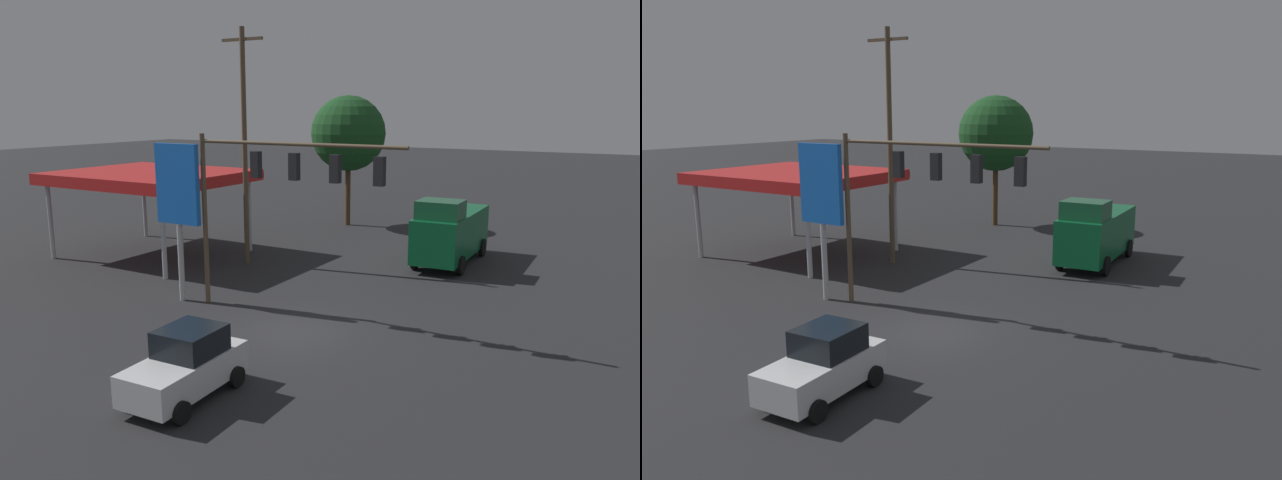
# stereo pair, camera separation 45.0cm
# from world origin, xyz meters

# --- Properties ---
(ground_plane) EXTENTS (200.00, 200.00, 0.00)m
(ground_plane) POSITION_xyz_m (0.00, 0.00, 0.00)
(ground_plane) COLOR #262628
(traffic_signal_assembly) EXTENTS (8.89, 0.43, 7.00)m
(traffic_signal_assembly) POSITION_xyz_m (1.39, -1.22, 5.35)
(traffic_signal_assembly) COLOR brown
(traffic_signal_assembly) RESTS_ON ground
(utility_pole) EXTENTS (2.40, 0.26, 11.85)m
(utility_pole) POSITION_xyz_m (7.49, -7.40, 6.22)
(utility_pole) COLOR brown
(utility_pole) RESTS_ON ground
(gas_station_canopy) EXTENTS (9.31, 8.06, 4.62)m
(gas_station_canopy) POSITION_xyz_m (13.17, -6.46, 4.27)
(gas_station_canopy) COLOR red
(gas_station_canopy) RESTS_ON ground
(price_sign) EXTENTS (2.14, 0.27, 6.59)m
(price_sign) POSITION_xyz_m (6.07, -0.88, 4.65)
(price_sign) COLOR #B7B7BC
(price_sign) RESTS_ON ground
(hatchback_crossing) EXTENTS (2.08, 3.86, 1.97)m
(hatchback_crossing) POSITION_xyz_m (-0.19, 5.87, 0.95)
(hatchback_crossing) COLOR silver
(hatchback_crossing) RESTS_ON ground
(delivery_truck) EXTENTS (2.78, 6.89, 3.58)m
(delivery_truck) POSITION_xyz_m (-1.67, -12.66, 1.69)
(delivery_truck) COLOR #0C592D
(delivery_truck) RESTS_ON ground
(street_tree) EXTENTS (5.05, 5.05, 8.79)m
(street_tree) POSITION_xyz_m (7.93, -19.63, 6.25)
(street_tree) COLOR #4C331E
(street_tree) RESTS_ON ground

